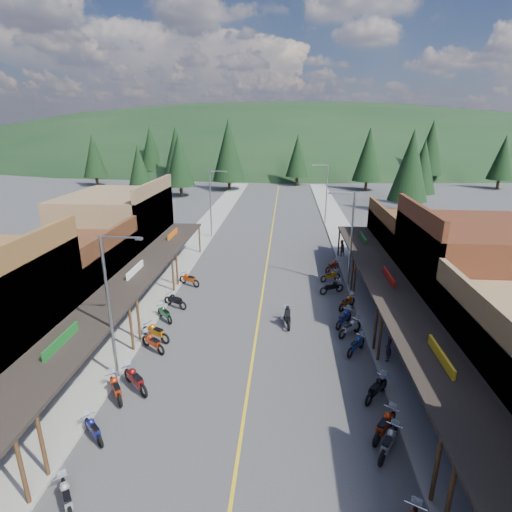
% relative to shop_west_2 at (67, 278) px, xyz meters
% --- Properties ---
extents(ground, '(220.00, 220.00, 0.00)m').
position_rel_shop_west_2_xyz_m(ground, '(13.75, -1.70, -2.53)').
color(ground, '#38383A').
rests_on(ground, ground).
extents(centerline, '(0.15, 90.00, 0.01)m').
position_rel_shop_west_2_xyz_m(centerline, '(13.75, 18.30, -2.53)').
color(centerline, gold).
rests_on(centerline, ground).
extents(sidewalk_west, '(3.40, 94.00, 0.15)m').
position_rel_shop_west_2_xyz_m(sidewalk_west, '(5.05, 18.30, -2.46)').
color(sidewalk_west, gray).
rests_on(sidewalk_west, ground).
extents(sidewalk_east, '(3.40, 94.00, 0.15)m').
position_rel_shop_west_2_xyz_m(sidewalk_east, '(22.45, 18.30, -2.46)').
color(sidewalk_east, gray).
rests_on(sidewalk_east, ground).
extents(shop_west_2, '(10.90, 9.00, 6.20)m').
position_rel_shop_west_2_xyz_m(shop_west_2, '(0.00, 0.00, 0.00)').
color(shop_west_2, '#3F2111').
rests_on(shop_west_2, ground).
extents(shop_west_3, '(10.90, 10.20, 8.20)m').
position_rel_shop_west_2_xyz_m(shop_west_3, '(-0.03, 9.60, 0.99)').
color(shop_west_3, brown).
rests_on(shop_west_3, ground).
extents(shop_east_2, '(10.90, 9.00, 8.20)m').
position_rel_shop_west_2_xyz_m(shop_east_2, '(27.54, 0.00, 0.99)').
color(shop_east_2, '#562B19').
rests_on(shop_east_2, ground).
extents(shop_east_3, '(10.90, 10.20, 6.20)m').
position_rel_shop_west_2_xyz_m(shop_east_3, '(27.51, 9.60, -0.00)').
color(shop_east_3, '#4C2D16').
rests_on(shop_east_3, ground).
extents(streetlight_0, '(2.16, 0.18, 8.00)m').
position_rel_shop_west_2_xyz_m(streetlight_0, '(6.80, -7.70, 1.93)').
color(streetlight_0, gray).
rests_on(streetlight_0, ground).
extents(streetlight_1, '(2.16, 0.18, 8.00)m').
position_rel_shop_west_2_xyz_m(streetlight_1, '(6.80, 20.30, 1.93)').
color(streetlight_1, gray).
rests_on(streetlight_1, ground).
extents(streetlight_2, '(2.16, 0.18, 8.00)m').
position_rel_shop_west_2_xyz_m(streetlight_2, '(20.71, 6.30, 1.93)').
color(streetlight_2, gray).
rests_on(streetlight_2, ground).
extents(streetlight_3, '(2.16, 0.18, 8.00)m').
position_rel_shop_west_2_xyz_m(streetlight_3, '(20.71, 28.30, 1.93)').
color(streetlight_3, gray).
rests_on(streetlight_3, ground).
extents(ridge_hill, '(310.00, 140.00, 60.00)m').
position_rel_shop_west_2_xyz_m(ridge_hill, '(13.75, 133.30, -2.53)').
color(ridge_hill, black).
rests_on(ridge_hill, ground).
extents(pine_0, '(5.04, 5.04, 11.00)m').
position_rel_shop_west_2_xyz_m(pine_0, '(-26.25, 60.30, 3.95)').
color(pine_0, black).
rests_on(pine_0, ground).
extents(pine_1, '(5.88, 5.88, 12.50)m').
position_rel_shop_west_2_xyz_m(pine_1, '(-10.25, 68.30, 4.70)').
color(pine_1, black).
rests_on(pine_1, ground).
extents(pine_2, '(6.72, 6.72, 14.00)m').
position_rel_shop_west_2_xyz_m(pine_2, '(3.75, 56.30, 5.46)').
color(pine_2, black).
rests_on(pine_2, ground).
extents(pine_3, '(5.04, 5.04, 11.00)m').
position_rel_shop_west_2_xyz_m(pine_3, '(17.75, 64.30, 3.95)').
color(pine_3, black).
rests_on(pine_3, ground).
extents(pine_4, '(5.88, 5.88, 12.50)m').
position_rel_shop_west_2_xyz_m(pine_4, '(31.75, 58.30, 4.70)').
color(pine_4, black).
rests_on(pine_4, ground).
extents(pine_5, '(6.72, 6.72, 14.00)m').
position_rel_shop_west_2_xyz_m(pine_5, '(47.75, 70.30, 5.46)').
color(pine_5, black).
rests_on(pine_5, ground).
extents(pine_6, '(5.04, 5.04, 11.00)m').
position_rel_shop_west_2_xyz_m(pine_6, '(59.75, 62.30, 3.95)').
color(pine_6, black).
rests_on(pine_6, ground).
extents(pine_7, '(5.88, 5.88, 12.50)m').
position_rel_shop_west_2_xyz_m(pine_7, '(-18.25, 74.30, 4.70)').
color(pine_7, black).
rests_on(pine_7, ground).
extents(pine_8, '(4.48, 4.48, 10.00)m').
position_rel_shop_west_2_xyz_m(pine_8, '(-8.25, 38.30, 3.44)').
color(pine_8, black).
rests_on(pine_8, ground).
extents(pine_9, '(4.93, 4.93, 10.80)m').
position_rel_shop_west_2_xyz_m(pine_9, '(37.75, 43.30, 3.85)').
color(pine_9, black).
rests_on(pine_9, ground).
extents(pine_10, '(5.38, 5.38, 11.60)m').
position_rel_shop_west_2_xyz_m(pine_10, '(-4.25, 48.30, 4.25)').
color(pine_10, black).
rests_on(pine_10, ground).
extents(pine_11, '(5.82, 5.82, 12.40)m').
position_rel_shop_west_2_xyz_m(pine_11, '(33.75, 36.30, 4.65)').
color(pine_11, black).
rests_on(pine_11, ground).
extents(bike_west_2, '(1.68, 1.91, 1.10)m').
position_rel_shop_west_2_xyz_m(bike_west_2, '(7.99, -15.28, -1.98)').
color(bike_west_2, '#98989D').
rests_on(bike_west_2, ground).
extents(bike_west_3, '(1.78, 1.74, 1.07)m').
position_rel_shop_west_2_xyz_m(bike_west_3, '(7.41, -12.02, -2.00)').
color(bike_west_3, navy).
rests_on(bike_west_3, ground).
extents(bike_west_4, '(1.85, 2.21, 1.25)m').
position_rel_shop_west_2_xyz_m(bike_west_4, '(7.27, -9.30, -1.91)').
color(bike_west_4, '#AD2B0C').
rests_on(bike_west_4, ground).
extents(bike_west_5, '(2.24, 2.17, 1.34)m').
position_rel_shop_west_2_xyz_m(bike_west_5, '(8.00, -8.60, -1.86)').
color(bike_west_5, maroon).
rests_on(bike_west_5, ground).
extents(bike_west_6, '(2.13, 1.85, 1.22)m').
position_rel_shop_west_2_xyz_m(bike_west_6, '(7.70, -4.88, -1.92)').
color(bike_west_6, '#9E280B').
rests_on(bike_west_6, ground).
extents(bike_west_7, '(2.35, 1.76, 1.30)m').
position_rel_shop_west_2_xyz_m(bike_west_7, '(7.50, -3.71, -1.88)').
color(bike_west_7, '#C8710E').
rests_on(bike_west_7, ground).
extents(bike_west_8, '(1.85, 1.94, 1.15)m').
position_rel_shop_west_2_xyz_m(bike_west_8, '(7.27, -0.99, -1.96)').
color(bike_west_8, '#0E481F').
rests_on(bike_west_8, ground).
extents(bike_west_9, '(2.21, 1.66, 1.22)m').
position_rel_shop_west_2_xyz_m(bike_west_9, '(7.44, 1.06, -1.92)').
color(bike_west_9, black).
rests_on(bike_west_9, ground).
extents(bike_west_10, '(2.25, 1.75, 1.25)m').
position_rel_shop_west_2_xyz_m(bike_west_10, '(7.48, 5.34, -1.91)').
color(bike_west_10, '#AD390C').
rests_on(bike_west_10, ground).
extents(bike_east_3, '(1.70, 2.18, 1.21)m').
position_rel_shop_west_2_xyz_m(bike_east_3, '(19.94, -11.90, -1.93)').
color(bike_east_3, gray).
rests_on(bike_east_3, ground).
extents(bike_east_4, '(1.89, 2.23, 1.26)m').
position_rel_shop_west_2_xyz_m(bike_east_4, '(20.01, -10.90, -1.90)').
color(bike_east_4, '#AF2C0C').
rests_on(bike_east_4, ground).
extents(bike_east_5, '(1.88, 2.10, 1.21)m').
position_rel_shop_west_2_xyz_m(bike_east_5, '(20.19, -8.35, -1.93)').
color(bike_east_5, black).
rests_on(bike_east_5, ground).
extents(bike_east_6, '(1.73, 2.00, 1.14)m').
position_rel_shop_west_2_xyz_m(bike_east_6, '(19.85, -4.20, -1.96)').
color(bike_east_6, navy).
rests_on(bike_east_6, ground).
extents(bike_east_7, '(1.99, 1.91, 1.18)m').
position_rel_shop_west_2_xyz_m(bike_east_7, '(19.79, -2.13, -1.94)').
color(bike_east_7, '#ACADB2').
rests_on(bike_east_7, ground).
extents(bike_east_8, '(1.76, 2.19, 1.23)m').
position_rel_shop_west_2_xyz_m(bike_east_8, '(19.56, -0.84, -1.92)').
color(bike_east_8, navy).
rests_on(bike_east_8, ground).
extents(bike_east_9, '(1.79, 1.97, 1.14)m').
position_rel_shop_west_2_xyz_m(bike_east_9, '(20.15, 1.85, -1.96)').
color(bike_east_9, '#C75A0E').
rests_on(bike_east_9, ground).
extents(bike_east_10, '(2.21, 1.59, 1.21)m').
position_rel_shop_west_2_xyz_m(bike_east_10, '(19.32, 4.56, -1.93)').
color(bike_east_10, black).
rests_on(bike_east_10, ground).
extents(bike_east_11, '(2.01, 1.47, 1.10)m').
position_rel_shop_west_2_xyz_m(bike_east_11, '(19.48, 7.23, -1.98)').
color(bike_east_11, '#C97B0E').
rests_on(bike_east_11, ground).
extents(bike_east_12, '(1.86, 2.08, 1.20)m').
position_rel_shop_west_2_xyz_m(bike_east_12, '(19.89, 9.65, -1.93)').
color(bike_east_12, '#A8270C').
rests_on(bike_east_12, ground).
extents(rider_on_bike, '(0.97, 2.15, 1.58)m').
position_rel_shop_west_2_xyz_m(rider_on_bike, '(15.75, -1.12, -1.90)').
color(rider_on_bike, black).
rests_on(rider_on_bike, ground).
extents(pedestrian_east_a, '(0.50, 0.64, 1.56)m').
position_rel_shop_west_2_xyz_m(pedestrian_east_a, '(21.49, -5.11, -1.60)').
color(pedestrian_east_a, black).
rests_on(pedestrian_east_a, sidewalk_east).
extents(pedestrian_east_b, '(0.95, 0.85, 1.69)m').
position_rel_shop_west_2_xyz_m(pedestrian_east_b, '(21.22, 13.98, -1.54)').
color(pedestrian_east_b, brown).
rests_on(pedestrian_east_b, sidewalk_east).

